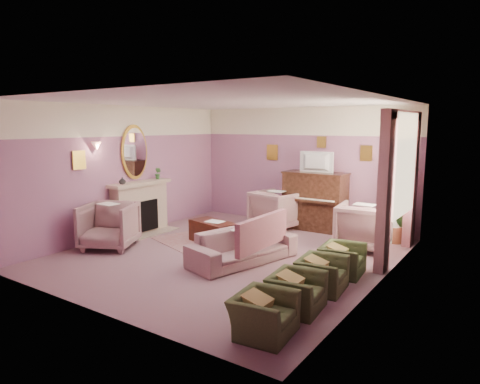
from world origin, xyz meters
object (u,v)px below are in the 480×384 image
Objects in this scene: olive_chair_a at (264,308)px; olive_chair_c at (322,269)px; sofa at (243,240)px; coffee_table at (213,232)px; floral_armchair_right at (364,224)px; piano at (315,202)px; side_table at (392,225)px; floral_armchair_front at (109,223)px; olive_chair_b at (296,286)px; floral_armchair_left at (276,208)px; television at (315,160)px; olive_chair_d at (342,255)px.

olive_chair_a and olive_chair_c have the same top height.
sofa is 1.72m from olive_chair_c.
coffee_table is 2.98m from floral_armchair_right.
piano is 2.00× the size of side_table.
floral_armchair_front reaches higher than olive_chair_b.
olive_chair_b is (0.18, -3.22, -0.18)m from floral_armchair_right.
floral_armchair_right is 4.04m from olive_chair_a.
olive_chair_c is 1.06× the size of side_table.
sofa is 2.48m from floral_armchair_right.
side_table is at bearing 88.45° from olive_chair_a.
floral_armchair_left and floral_armchair_front have the same top height.
television reaches higher than side_table.
olive_chair_a reaches higher than coffee_table.
coffee_table is 1.43× the size of side_table.
olive_chair_a is 2.46m from olive_chair_d.
olive_chair_c is (1.66, -0.42, -0.08)m from sofa.
floral_armchair_front is (-1.46, -1.43, 0.27)m from coffee_table.
floral_armchair_front reaches higher than olive_chair_c.
sofa is 2.75m from floral_armchair_front.
floral_armchair_left is (0.46, 1.80, 0.27)m from coffee_table.
olive_chair_d is at bearing -57.17° from piano.
sofa is 2.86× the size of side_table.
olive_chair_b reaches higher than coffee_table.
floral_armchair_front is 1.41× the size of side_table.
olive_chair_c is (0.00, 0.82, 0.00)m from olive_chair_b.
coffee_table is (-1.22, -2.24, -0.43)m from piano.
television reaches higher than olive_chair_c.
piano is at bearing 89.33° from sofa.
olive_chair_c is 3.31m from side_table.
floral_armchair_left is 1.34× the size of olive_chair_a.
piano is 1.74m from floral_armchair_right.
piano is 1.75× the size of television.
television is 4.61m from olive_chair_b.
side_table is (2.53, 0.41, -0.14)m from floral_armchair_left.
floral_armchair_right is 2.41m from olive_chair_c.
floral_armchair_left is at bearing 139.06° from olive_chair_d.
olive_chair_a is at bearing -62.16° from floral_armchair_left.
side_table is at bearing 9.15° from floral_armchair_left.
floral_armchair_left is 2.28m from floral_armchair_right.
side_table is at bearing 39.23° from floral_armchair_front.
side_table is at bearing 36.40° from coffee_table.
olive_chair_b is at bearing -90.00° from olive_chair_c.
olive_chair_b is 1.06× the size of side_table.
floral_armchair_front is 1.34× the size of olive_chair_c.
sofa is at bearing 143.38° from olive_chair_b.
piano is 1.79m from side_table.
piano is at bearing 146.79° from floral_armchair_right.
floral_armchair_front is (-2.68, -3.62, -1.11)m from television.
olive_chair_d is (0.18, -1.58, -0.18)m from floral_armchair_right.
floral_armchair_front is at bearing -140.77° from side_table.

